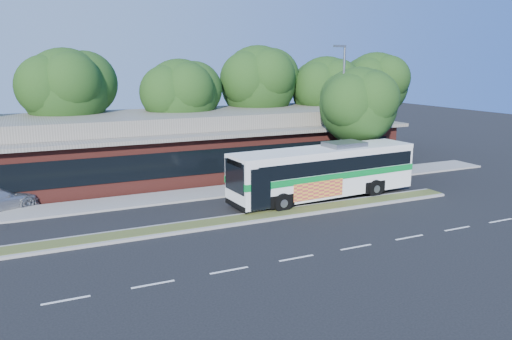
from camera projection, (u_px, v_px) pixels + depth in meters
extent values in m
plane|color=black|center=(248.00, 224.00, 25.14)|extent=(120.00, 120.00, 0.00)
cube|color=#3C4D20|center=(243.00, 219.00, 25.66)|extent=(26.00, 1.10, 0.15)
cube|color=gray|center=(206.00, 193.00, 30.81)|extent=(44.00, 2.60, 0.12)
cube|color=maroon|center=(176.00, 152.00, 36.35)|extent=(32.00, 10.00, 3.20)
cube|color=slate|center=(175.00, 128.00, 35.98)|extent=(33.20, 11.20, 0.24)
cube|color=slate|center=(175.00, 119.00, 35.85)|extent=(30.00, 8.00, 1.00)
cube|color=black|center=(198.00, 162.00, 31.86)|extent=(30.00, 0.06, 1.60)
cylinder|color=slate|center=(342.00, 115.00, 33.44)|extent=(0.16, 0.16, 9.00)
cube|color=slate|center=(340.00, 46.00, 32.33)|extent=(0.90, 0.18, 0.14)
cylinder|color=black|center=(70.00, 145.00, 36.05)|extent=(0.44, 0.44, 4.20)
sphere|color=#1F3D14|center=(66.00, 91.00, 35.22)|extent=(6.00, 6.00, 6.00)
sphere|color=#1F3D14|center=(85.00, 83.00, 36.07)|extent=(4.68, 4.68, 4.68)
cylinder|color=black|center=(181.00, 143.00, 38.47)|extent=(0.44, 0.44, 3.78)
sphere|color=#1F3D14|center=(180.00, 96.00, 37.72)|extent=(5.60, 5.60, 5.60)
sphere|color=#1F3D14|center=(194.00, 90.00, 38.51)|extent=(4.37, 4.37, 4.37)
cylinder|color=black|center=(258.00, 132.00, 42.15)|extent=(0.44, 0.44, 4.41)
sphere|color=#1F3D14|center=(258.00, 83.00, 41.29)|extent=(6.20, 6.20, 6.20)
sphere|color=#1F3D14|center=(271.00, 77.00, 42.17)|extent=(4.84, 4.84, 4.84)
cylinder|color=black|center=(325.00, 133.00, 43.77)|extent=(0.44, 0.44, 3.86)
sphere|color=#1F3D14|center=(326.00, 90.00, 43.00)|extent=(5.80, 5.80, 5.80)
sphere|color=#1F3D14|center=(336.00, 84.00, 43.82)|extent=(4.52, 4.52, 4.52)
cylinder|color=black|center=(373.00, 126.00, 47.08)|extent=(0.44, 0.44, 4.12)
sphere|color=#1F3D14|center=(375.00, 85.00, 46.27)|extent=(6.00, 6.00, 6.00)
sphere|color=#1F3D14|center=(384.00, 79.00, 47.12)|extent=(4.68, 4.68, 4.68)
cube|color=white|center=(324.00, 171.00, 29.43)|extent=(11.87, 3.32, 2.70)
cube|color=black|center=(328.00, 162.00, 29.45)|extent=(10.94, 3.30, 0.81)
cube|color=white|center=(324.00, 151.00, 29.17)|extent=(11.89, 3.34, 0.25)
cube|color=#057F2D|center=(324.00, 172.00, 29.45)|extent=(11.94, 3.38, 0.37)
cube|color=black|center=(234.00, 176.00, 26.59)|extent=(0.21, 2.19, 1.67)
cube|color=black|center=(398.00, 152.00, 32.06)|extent=(0.20, 2.04, 1.08)
cube|color=#C53B3A|center=(319.00, 190.00, 27.88)|extent=(3.32, 0.28, 0.98)
cube|color=slate|center=(344.00, 144.00, 29.80)|extent=(2.45, 1.73, 0.29)
cylinder|color=black|center=(282.00, 203.00, 26.92)|extent=(1.10, 0.43, 1.07)
cylinder|color=black|center=(260.00, 193.00, 29.02)|extent=(1.10, 0.43, 1.07)
cylinder|color=black|center=(375.00, 188.00, 30.00)|extent=(1.10, 0.43, 1.07)
cylinder|color=black|center=(349.00, 180.00, 32.10)|extent=(1.10, 0.43, 1.07)
cylinder|color=black|center=(356.00, 154.00, 34.77)|extent=(0.44, 0.44, 3.47)
sphere|color=#1F3D14|center=(358.00, 106.00, 34.07)|extent=(5.28, 5.28, 5.28)
sphere|color=#1F3D14|center=(369.00, 99.00, 34.82)|extent=(4.12, 4.12, 4.12)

